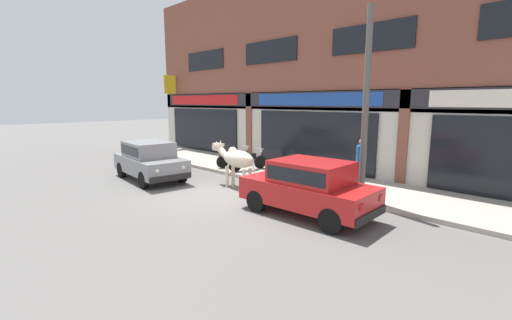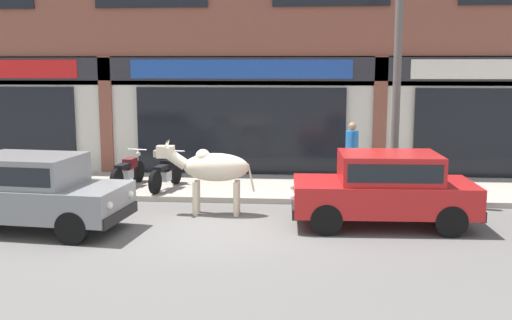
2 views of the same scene
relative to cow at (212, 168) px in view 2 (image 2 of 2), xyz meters
name	(u,v)px [view 2 (image 2 of 2)]	position (x,y,z in m)	size (l,w,h in m)	color
ground_plane	(211,229)	(0.16, -1.16, -1.01)	(90.00, 90.00, 0.00)	#605E5B
sidewalk	(234,187)	(0.16, 2.62, -0.94)	(19.00, 3.15, 0.13)	#A8A093
shop_building	(241,30)	(0.15, 4.45, 3.11)	(23.00, 1.40, 8.68)	brown
cow	(212,168)	(0.00, 0.00, 0.00)	(2.15, 0.54, 1.61)	beige
car_0	(32,189)	(-3.24, -1.53, -0.19)	(3.73, 1.95, 1.46)	black
car_1	(385,186)	(3.55, -0.66, -0.19)	(3.66, 1.71, 1.46)	black
motorcycle_0	(128,171)	(-2.47, 2.13, -0.49)	(0.58, 1.80, 0.88)	black
motorcycle_1	(166,173)	(-1.46, 1.96, -0.49)	(0.62, 1.80, 0.88)	black
pedestrian	(352,147)	(3.16, 2.86, 0.11)	(0.32, 0.49, 1.60)	#2D2D33
utility_pole	(397,79)	(4.00, 1.34, 1.85)	(0.18, 0.18, 5.45)	#595651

